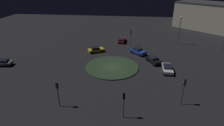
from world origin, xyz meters
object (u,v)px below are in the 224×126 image
(store_building, at_px, (219,17))
(car_yellow, at_px, (96,49))
(car_grey, at_px, (2,62))
(car_red, at_px, (122,40))
(traffic_light_east, at_px, (124,100))
(car_blue, at_px, (138,51))
(car_black, at_px, (154,60))
(streetlamp_northwest, at_px, (180,26))
(traffic_light_southeast, at_px, (58,90))
(car_silver, at_px, (167,68))
(traffic_light_west, at_px, (131,35))
(traffic_light_northeast, at_px, (184,87))

(store_building, bearing_deg, car_yellow, 74.89)
(car_yellow, height_order, car_grey, car_grey)
(car_red, xyz_separation_m, traffic_light_east, (32.47, 2.37, 2.11))
(car_yellow, relative_size, car_blue, 1.03)
(car_black, distance_m, streetlamp_northwest, 16.72)
(traffic_light_southeast, bearing_deg, traffic_light_east, -73.86)
(car_black, height_order, car_silver, car_black)
(car_silver, bearing_deg, traffic_light_southeast, -51.19)
(car_yellow, height_order, car_silver, car_yellow)
(car_black, bearing_deg, car_blue, -171.36)
(car_yellow, distance_m, store_building, 48.06)
(traffic_light_west, bearing_deg, traffic_light_southeast, -5.18)
(car_silver, xyz_separation_m, store_building, (-35.59, 23.20, 4.05))
(traffic_light_west, bearing_deg, car_yellow, -40.14)
(streetlamp_northwest, bearing_deg, traffic_light_east, -22.86)
(car_red, height_order, traffic_light_east, traffic_light_east)
(car_grey, xyz_separation_m, store_building, (-36.95, 58.44, 4.04))
(car_grey, bearing_deg, car_blue, -170.11)
(traffic_light_northeast, height_order, store_building, store_building)
(car_grey, relative_size, store_building, 0.14)
(car_silver, height_order, store_building, store_building)
(traffic_light_northeast, bearing_deg, streetlamp_northwest, -56.61)
(car_blue, bearing_deg, store_building, 86.38)
(car_yellow, height_order, car_blue, car_blue)
(car_grey, xyz_separation_m, traffic_light_northeast, (9.40, 35.62, 2.28))
(car_grey, bearing_deg, traffic_light_northeast, 155.89)
(car_black, bearing_deg, traffic_light_northeast, -15.63)
(car_grey, relative_size, traffic_light_northeast, 1.00)
(car_silver, height_order, streetlamp_northwest, streetlamp_northwest)
(car_yellow, distance_m, traffic_light_east, 25.26)
(traffic_light_west, bearing_deg, store_building, 136.25)
(traffic_light_east, bearing_deg, traffic_light_west, -12.72)
(car_blue, bearing_deg, traffic_light_southeast, -74.06)
(car_black, distance_m, traffic_light_east, 19.63)
(car_yellow, xyz_separation_m, traffic_light_west, (-6.46, 8.73, 2.35))
(car_blue, xyz_separation_m, traffic_light_southeast, (22.32, -11.78, 2.07))
(car_black, relative_size, car_silver, 1.00)
(traffic_light_east, xyz_separation_m, store_building, (-50.27, 31.30, 1.96))
(car_red, xyz_separation_m, traffic_light_west, (2.32, 2.57, 2.37))
(car_grey, relative_size, traffic_light_east, 1.08)
(car_black, relative_size, car_blue, 1.08)
(car_black, distance_m, traffic_light_west, 12.96)
(store_building, bearing_deg, traffic_light_west, 74.07)
(car_blue, height_order, traffic_light_southeast, traffic_light_southeast)
(car_black, height_order, store_building, store_building)
(traffic_light_northeast, relative_size, streetlamp_northwest, 0.53)
(car_silver, bearing_deg, car_red, -148.07)
(car_black, bearing_deg, store_building, 114.84)
(car_blue, bearing_deg, car_yellow, -136.77)
(car_blue, xyz_separation_m, traffic_light_northeast, (19.66, 6.17, 2.21))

